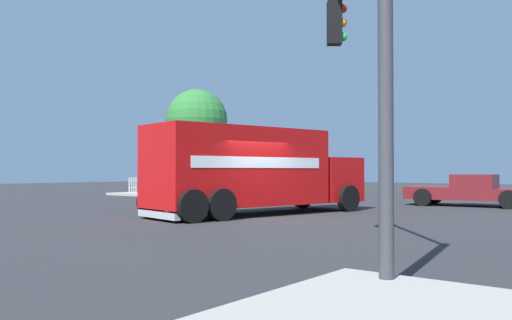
{
  "coord_description": "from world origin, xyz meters",
  "views": [
    {
      "loc": [
        13.66,
        10.52,
        1.56
      ],
      "look_at": [
        -1.65,
        -1.44,
        1.94
      ],
      "focal_mm": 37.14,
      "sensor_mm": 36.0,
      "label": 1
    }
  ],
  "objects_px": {
    "delivery_truck": "(254,170)",
    "pedestrian_crossing": "(219,177)",
    "traffic_light_primary": "(361,28)",
    "pedestrian_near_corner": "(266,179)",
    "shade_tree_near": "(197,120)",
    "pickup_maroon": "(470,189)"
  },
  "relations": [
    {
      "from": "shade_tree_near",
      "to": "pickup_maroon",
      "type": "bearing_deg",
      "value": 83.0
    },
    {
      "from": "delivery_truck",
      "to": "shade_tree_near",
      "type": "height_order",
      "value": "shade_tree_near"
    },
    {
      "from": "delivery_truck",
      "to": "pedestrian_crossing",
      "type": "height_order",
      "value": "delivery_truck"
    },
    {
      "from": "traffic_light_primary",
      "to": "delivery_truck",
      "type": "bearing_deg",
      "value": -131.93
    },
    {
      "from": "delivery_truck",
      "to": "pedestrian_near_corner",
      "type": "bearing_deg",
      "value": -144.9
    },
    {
      "from": "shade_tree_near",
      "to": "pedestrian_near_corner",
      "type": "bearing_deg",
      "value": 96.94
    },
    {
      "from": "shade_tree_near",
      "to": "pedestrian_crossing",
      "type": "bearing_deg",
      "value": 78.67
    },
    {
      "from": "pedestrian_near_corner",
      "to": "shade_tree_near",
      "type": "relative_size",
      "value": 0.22
    },
    {
      "from": "pedestrian_crossing",
      "to": "delivery_truck",
      "type": "bearing_deg",
      "value": 46.38
    },
    {
      "from": "pedestrian_crossing",
      "to": "pedestrian_near_corner",
      "type": "bearing_deg",
      "value": 111.51
    },
    {
      "from": "delivery_truck",
      "to": "shade_tree_near",
      "type": "xyz_separation_m",
      "value": [
        -11.51,
        -14.06,
        3.46
      ]
    },
    {
      "from": "pickup_maroon",
      "to": "pedestrian_crossing",
      "type": "height_order",
      "value": "pedestrian_crossing"
    },
    {
      "from": "delivery_truck",
      "to": "pedestrian_crossing",
      "type": "relative_size",
      "value": 5.03
    },
    {
      "from": "delivery_truck",
      "to": "pedestrian_near_corner",
      "type": "distance_m",
      "value": 14.89
    },
    {
      "from": "pedestrian_near_corner",
      "to": "traffic_light_primary",
      "type": "bearing_deg",
      "value": 40.39
    },
    {
      "from": "delivery_truck",
      "to": "pedestrian_near_corner",
      "type": "xyz_separation_m",
      "value": [
        -12.18,
        -8.56,
        -0.54
      ]
    },
    {
      "from": "delivery_truck",
      "to": "pickup_maroon",
      "type": "distance_m",
      "value": 10.38
    },
    {
      "from": "traffic_light_primary",
      "to": "pedestrian_near_corner",
      "type": "relative_size",
      "value": 3.58
    },
    {
      "from": "traffic_light_primary",
      "to": "pedestrian_crossing",
      "type": "distance_m",
      "value": 26.36
    },
    {
      "from": "traffic_light_primary",
      "to": "shade_tree_near",
      "type": "height_order",
      "value": "shade_tree_near"
    },
    {
      "from": "traffic_light_primary",
      "to": "pickup_maroon",
      "type": "relative_size",
      "value": 1.05
    },
    {
      "from": "traffic_light_primary",
      "to": "pedestrian_crossing",
      "type": "bearing_deg",
      "value": -132.96
    }
  ]
}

